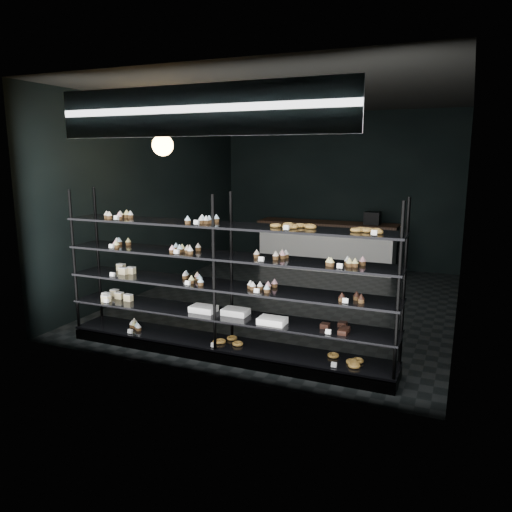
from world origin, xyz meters
name	(u,v)px	position (x,y,z in m)	size (l,w,h in m)	color
room	(292,202)	(0.00, 0.00, 1.60)	(5.01, 6.01, 3.20)	black
display_shelf	(222,304)	(0.01, -2.45, 0.63)	(4.00, 0.50, 1.91)	black
signage	(196,110)	(0.00, -2.93, 2.75)	(3.30, 0.05, 0.50)	#0E1B47
pendant_lamp	(163,145)	(-1.31, -1.56, 2.45)	(0.28, 0.28, 0.87)	black
service_counter	(327,245)	(-0.07, 2.50, 0.50)	(2.85, 0.65, 1.23)	silver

